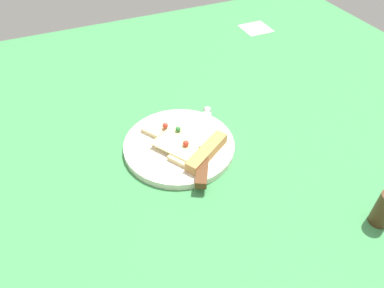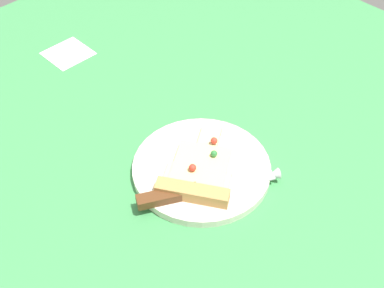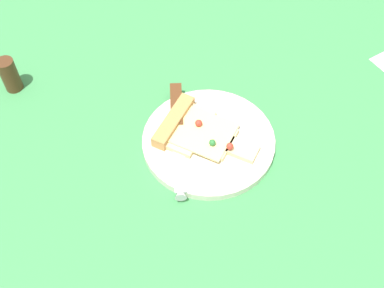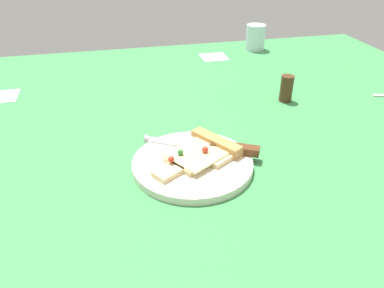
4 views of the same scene
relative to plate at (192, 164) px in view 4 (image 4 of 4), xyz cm
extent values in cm
cube|color=#3D8C4C|center=(-9.09, -5.45, -2.24)|extent=(155.19, 155.19, 3.00)
cube|color=white|center=(43.73, -45.68, -0.84)|extent=(9.00, 9.00, 0.20)
cube|color=white|center=(-23.37, -65.54, -0.84)|extent=(9.00, 9.00, 0.20)
cylinder|color=silver|center=(0.00, 0.00, 0.00)|extent=(23.74, 23.74, 1.49)
cube|color=beige|center=(-3.39, -2.13, 1.24)|extent=(10.93, 12.51, 1.00)
cube|color=beige|center=(1.27, 0.80, 1.24)|extent=(8.57, 9.08, 1.00)
cube|color=beige|center=(5.51, 3.46, 1.24)|extent=(6.32, 5.81, 1.00)
cube|color=#EDD88C|center=(-0.85, -0.53, 1.89)|extent=(13.36, 13.11, 0.30)
cube|color=tan|center=(-5.93, -3.72, 1.84)|extent=(8.58, 11.55, 2.20)
sphere|color=red|center=(-2.65, -0.48, 2.68)|extent=(1.28, 1.28, 1.28)
sphere|color=red|center=(4.45, 1.38, 2.66)|extent=(1.24, 1.24, 1.24)
sphere|color=#2D7A38|center=(2.23, -0.73, 2.62)|extent=(1.16, 1.16, 1.16)
cube|color=silver|center=(1.80, -7.09, 0.89)|extent=(11.47, 7.55, 0.30)
cone|color=silver|center=(7.05, -9.99, 0.89)|extent=(2.72, 2.72, 2.00)
cube|color=#593319|center=(-8.71, -1.30, 1.54)|extent=(9.82, 6.76, 1.60)
cylinder|color=silver|center=(-40.86, -70.96, 3.80)|extent=(7.05, 7.05, 9.09)
cylinder|color=#4C2D19|center=(-31.67, -25.14, 2.78)|extent=(3.36, 3.36, 7.04)
camera|label=1|loc=(-52.49, 19.99, 52.54)|focal=33.47mm
camera|label=2|loc=(-43.17, -41.46, 67.07)|focal=48.92mm
camera|label=3|loc=(42.21, -29.43, 68.74)|focal=44.80mm
camera|label=4|loc=(14.20, 59.69, 41.35)|focal=35.12mm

